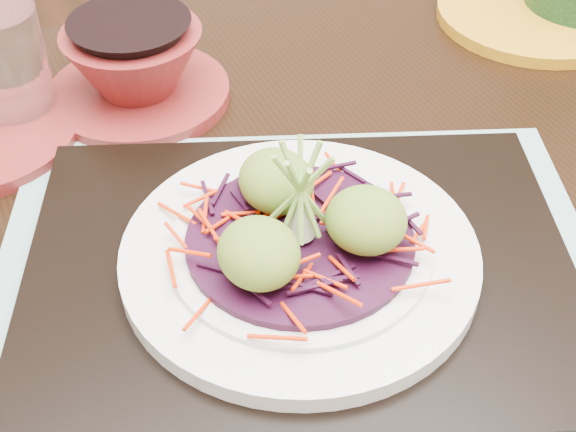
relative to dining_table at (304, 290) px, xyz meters
name	(u,v)px	position (x,y,z in m)	size (l,w,h in m)	color
dining_table	(304,290)	(0.00, 0.00, 0.00)	(1.14, 0.77, 0.71)	black
placemat	(299,281)	(-0.04, -0.07, 0.09)	(0.44, 0.34, 0.00)	#7DA195
serving_tray	(299,270)	(-0.04, -0.07, 0.11)	(0.38, 0.29, 0.02)	black
white_plate	(300,254)	(-0.04, -0.07, 0.12)	(0.25, 0.25, 0.02)	silver
cabbage_bed	(300,240)	(-0.04, -0.07, 0.13)	(0.16, 0.16, 0.01)	black
carrot_julienne	(300,232)	(-0.04, -0.07, 0.14)	(0.19, 0.19, 0.01)	red
guacamole_scoops	(301,217)	(-0.04, -0.07, 0.16)	(0.14, 0.12, 0.04)	olive
scallion_garnish	(300,195)	(-0.04, -0.07, 0.18)	(0.06, 0.06, 0.09)	#7DAD45
water_glass	(5,65)	(-0.18, 0.22, 0.14)	(0.07, 0.07, 0.10)	white
terracotta_bowl_set	(136,70)	(-0.08, 0.20, 0.12)	(0.17, 0.17, 0.07)	maroon
yellow_plate	(535,14)	(0.35, 0.18, 0.10)	(0.21, 0.21, 0.01)	#C08115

